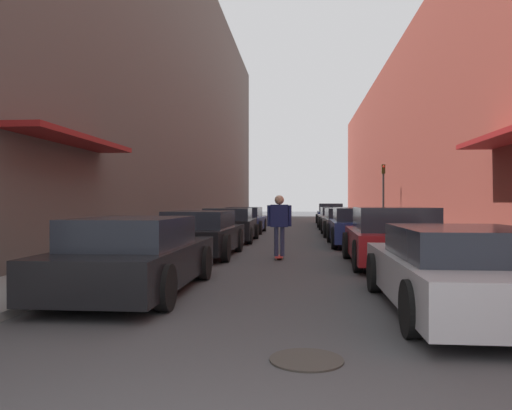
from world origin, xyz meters
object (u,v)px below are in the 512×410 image
parked_car_right_5 (330,214)px  parked_car_left_2 (229,225)px  parked_car_right_0 (460,270)px  skateboarder (279,220)px  parked_car_left_0 (136,256)px  parked_car_right_3 (345,222)px  parked_car_left_1 (201,234)px  parked_car_right_2 (358,227)px  parked_car_right_4 (336,218)px  traffic_light (383,189)px  parked_car_left_3 (245,220)px  manhole_cover (307,360)px  parked_car_right_1 (392,237)px

parked_car_right_5 → parked_car_left_2: bearing=-107.4°
parked_car_right_0 → skateboarder: skateboarder is taller
parked_car_left_0 → skateboarder: 5.54m
parked_car_left_0 → parked_car_right_0: 4.96m
parked_car_right_0 → parked_car_right_3: bearing=90.8°
parked_car_right_0 → parked_car_left_1: bearing=126.7°
parked_car_left_1 → parked_car_right_3: (4.67, 8.69, -0.01)m
parked_car_right_2 → parked_car_right_4: bearing=89.9°
parked_car_right_3 → parked_car_left_1: bearing=-118.3°
parked_car_left_2 → parked_car_right_4: 10.29m
parked_car_right_2 → parked_car_right_3: (-0.00, 4.99, -0.03)m
parked_car_right_0 → parked_car_right_5: (-0.18, 26.84, 0.09)m
parked_car_right_4 → traffic_light: traffic_light is taller
parked_car_left_3 → parked_car_right_5: (4.67, 9.82, 0.06)m
parked_car_left_0 → parked_car_right_3: 14.96m
parked_car_right_4 → parked_car_right_5: (-0.00, 5.84, 0.07)m
parked_car_left_3 → parked_car_right_2: 8.21m
parked_car_left_1 → parked_car_right_0: bearing=-53.3°
parked_car_left_3 → skateboarder: (2.14, -10.90, 0.42)m
parked_car_right_4 → parked_car_left_1: bearing=-108.0°
parked_car_left_1 → parked_car_right_5: size_ratio=0.92×
parked_car_left_1 → skateboarder: skateboarder is taller
parked_car_right_3 → parked_car_right_4: (0.03, 5.75, -0.01)m
parked_car_right_4 → parked_car_right_0: bearing=-89.5°
manhole_cover → traffic_light: bearing=78.9°
parked_car_right_2 → parked_car_right_4: (0.03, 10.74, -0.04)m
parked_car_right_4 → manhole_cover: bearing=-94.7°
manhole_cover → traffic_light: traffic_light is taller
parked_car_left_1 → traffic_light: size_ratio=1.33×
parked_car_left_0 → parked_car_left_1: bearing=90.3°
parked_car_left_2 → parked_car_right_4: size_ratio=1.00×
parked_car_left_0 → parked_car_right_3: size_ratio=1.04×
parked_car_left_2 → parked_car_right_2: size_ratio=1.00×
parked_car_right_0 → parked_car_right_1: 5.02m
parked_car_left_3 → skateboarder: 11.11m
parked_car_left_0 → skateboarder: skateboarder is taller
parked_car_left_3 → parked_car_right_5: parked_car_right_5 is taller
parked_car_right_3 → skateboarder: bearing=-105.3°
parked_car_right_1 → traffic_light: bearing=81.7°
parked_car_right_3 → parked_car_left_3: bearing=159.1°
parked_car_left_2 → parked_car_left_0: bearing=-89.9°
parked_car_right_2 → traffic_light: bearing=74.9°
parked_car_left_0 → parked_car_left_1: parked_car_left_1 is taller
parked_car_left_0 → parked_car_left_2: (-0.02, 10.81, 0.01)m
parked_car_right_0 → traffic_light: traffic_light is taller
parked_car_right_2 → traffic_light: 8.22m
traffic_light → parked_car_left_2: bearing=-137.4°
parked_car_right_0 → parked_car_right_1: bearing=89.9°
parked_car_right_1 → manhole_cover: (-2.09, -7.26, -0.65)m
parked_car_left_1 → parked_car_right_0: 8.17m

